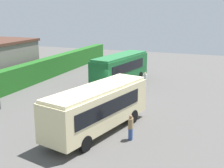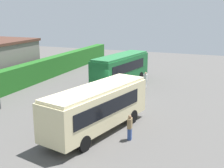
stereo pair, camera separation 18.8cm
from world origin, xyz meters
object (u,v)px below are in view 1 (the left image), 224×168
at_px(bus_cream, 98,106).
at_px(person_right, 145,79).
at_px(person_center, 98,76).
at_px(bus_green, 120,67).
at_px(person_left, 131,127).

relative_size(bus_cream, person_right, 5.63).
distance_m(person_center, person_right, 5.37).
height_order(bus_cream, bus_green, bus_green).
xyz_separation_m(bus_green, person_left, (-13.79, -5.56, -1.00)).
relative_size(bus_green, person_center, 5.60).
bearing_deg(bus_green, person_center, 119.38).
bearing_deg(person_right, bus_cream, -157.59).
relative_size(bus_green, person_left, 5.50).
relative_size(bus_green, person_right, 5.62).
bearing_deg(bus_green, bus_cream, -156.80).
distance_m(bus_cream, person_right, 12.99).
bearing_deg(person_center, bus_cream, 102.78).
height_order(bus_green, person_left, bus_green).
distance_m(bus_cream, bus_green, 13.69).
relative_size(person_center, person_right, 1.00).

